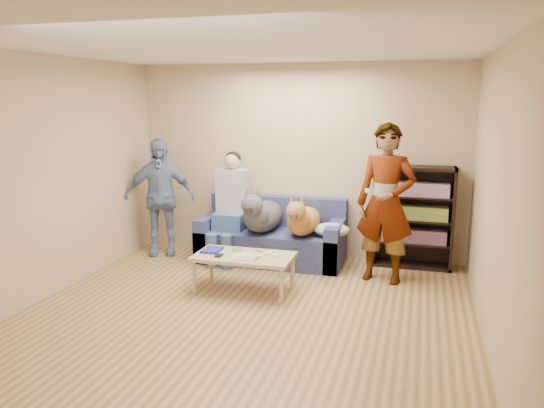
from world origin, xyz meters
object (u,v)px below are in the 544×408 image
(dog_tan, at_px, (303,220))
(coffee_table, at_px, (244,259))
(person_standing_right, at_px, (386,203))
(person_standing_left, at_px, (160,197))
(person_seated, at_px, (230,203))
(notebook_blue, at_px, (212,250))
(sofa, at_px, (272,239))
(camera_silver, at_px, (237,249))
(bookshelf, at_px, (413,215))
(dog_gray, at_px, (262,215))

(dog_tan, distance_m, coffee_table, 1.13)
(person_standing_right, relative_size, person_standing_left, 1.16)
(person_seated, height_order, coffee_table, person_seated)
(notebook_blue, bearing_deg, sofa, 71.89)
(camera_silver, distance_m, bookshelf, 2.34)
(notebook_blue, relative_size, dog_tan, 0.22)
(person_standing_right, xyz_separation_m, dog_gray, (-1.58, 0.24, -0.28))
(dog_tan, relative_size, coffee_table, 1.05)
(dog_gray, distance_m, dog_tan, 0.55)
(person_standing_left, height_order, dog_gray, person_standing_left)
(camera_silver, height_order, coffee_table, camera_silver)
(coffee_table, relative_size, bookshelf, 0.85)
(sofa, height_order, dog_gray, dog_gray)
(dog_gray, height_order, bookshelf, bookshelf)
(notebook_blue, relative_size, dog_gray, 0.21)
(camera_silver, height_order, sofa, sofa)
(person_standing_right, xyz_separation_m, camera_silver, (-1.60, -0.67, -0.49))
(dog_gray, relative_size, dog_tan, 1.09)
(person_standing_right, distance_m, bookshelf, 0.78)
(bookshelf, bearing_deg, dog_tan, -161.60)
(person_seated, relative_size, bookshelf, 1.13)
(sofa, bearing_deg, person_seated, -167.00)
(dog_gray, xyz_separation_m, dog_tan, (0.55, -0.02, -0.03))
(camera_silver, height_order, dog_gray, dog_gray)
(bookshelf, bearing_deg, person_seated, -171.28)
(person_standing_left, distance_m, bookshelf, 3.39)
(camera_silver, distance_m, person_seated, 1.12)
(notebook_blue, relative_size, coffee_table, 0.24)
(person_standing_left, xyz_separation_m, sofa, (1.57, 0.15, -0.52))
(coffee_table, distance_m, bookshelf, 2.32)
(person_standing_left, xyz_separation_m, notebook_blue, (1.19, -1.03, -0.37))
(sofa, relative_size, coffee_table, 1.73)
(notebook_blue, distance_m, dog_gray, 1.05)
(notebook_blue, distance_m, camera_silver, 0.29)
(sofa, relative_size, bookshelf, 1.46)
(bookshelf, bearing_deg, camera_silver, -144.94)
(notebook_blue, height_order, camera_silver, camera_silver)
(person_standing_left, height_order, dog_tan, person_standing_left)
(notebook_blue, height_order, dog_tan, dog_tan)
(person_standing_right, height_order, dog_gray, person_standing_right)
(person_seated, distance_m, dog_gray, 0.48)
(dog_gray, bearing_deg, person_seated, 171.85)
(dog_gray, bearing_deg, camera_silver, -90.77)
(person_standing_right, height_order, bookshelf, person_standing_right)
(person_standing_right, distance_m, sofa, 1.69)
(person_standing_right, relative_size, notebook_blue, 7.19)
(dog_gray, bearing_deg, dog_tan, -2.17)
(camera_silver, height_order, bookshelf, bookshelf)
(person_standing_right, bearing_deg, sofa, 174.82)
(dog_gray, bearing_deg, person_standing_left, 178.22)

